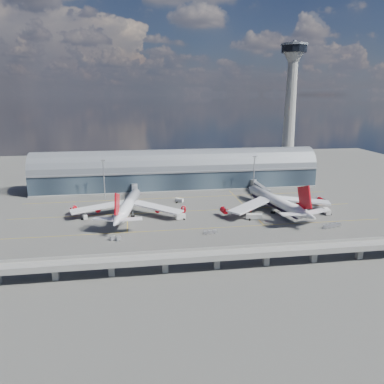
{
  "coord_description": "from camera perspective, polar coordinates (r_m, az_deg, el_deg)",
  "views": [
    {
      "loc": [
        -29.76,
        -185.35,
        65.41
      ],
      "look_at": [
        0.33,
        10.0,
        14.0
      ],
      "focal_mm": 35.0,
      "sensor_mm": 36.0,
      "label": 1
    }
  ],
  "objects": [
    {
      "name": "service_truck_0",
      "position": [
        212.27,
        -16.05,
        -3.58
      ],
      "size": [
        3.79,
        6.5,
        2.56
      ],
      "rotation": [
        0.0,
        0.0,
        0.31
      ],
      "color": "beige",
      "rests_on": "ground"
    },
    {
      "name": "ground",
      "position": [
        198.79,
        0.34,
        -4.63
      ],
      "size": [
        500.0,
        500.0,
        0.0
      ],
      "primitive_type": "plane",
      "color": "#474744",
      "rests_on": "ground"
    },
    {
      "name": "service_truck_4",
      "position": [
        243.55,
        13.43,
        -1.06
      ],
      "size": [
        3.91,
        5.39,
        2.84
      ],
      "rotation": [
        0.0,
        0.0,
        -0.38
      ],
      "color": "beige",
      "rests_on": "ground"
    },
    {
      "name": "service_truck_1",
      "position": [
        202.81,
        -1.76,
        -3.8
      ],
      "size": [
        5.5,
        3.56,
        2.94
      ],
      "rotation": [
        0.0,
        0.0,
        1.83
      ],
      "color": "beige",
      "rests_on": "ground"
    },
    {
      "name": "cargo_train_2",
      "position": [
        203.7,
        20.51,
        -4.83
      ],
      "size": [
        11.07,
        4.6,
        1.83
      ],
      "rotation": [
        0.0,
        0.0,
        1.3
      ],
      "color": "gray",
      "rests_on": "ground"
    },
    {
      "name": "airliner_right",
      "position": [
        220.28,
        12.76,
        -1.49
      ],
      "size": [
        67.16,
        70.26,
        22.36
      ],
      "rotation": [
        0.0,
        0.0,
        0.17
      ],
      "color": "white",
      "rests_on": "ground"
    },
    {
      "name": "guideway",
      "position": [
        146.6,
        3.79,
        -9.66
      ],
      "size": [
        220.0,
        8.5,
        7.2
      ],
      "color": "gray",
      "rests_on": "ground"
    },
    {
      "name": "service_truck_3",
      "position": [
        224.93,
        19.85,
        -2.79
      ],
      "size": [
        3.58,
        6.89,
        3.17
      ],
      "rotation": [
        0.0,
        0.0,
        -0.17
      ],
      "color": "beige",
      "rests_on": "ground"
    },
    {
      "name": "cargo_train_1",
      "position": [
        182.84,
        2.79,
        -6.13
      ],
      "size": [
        6.95,
        2.78,
        1.52
      ],
      "rotation": [
        0.0,
        0.0,
        1.37
      ],
      "color": "gray",
      "rests_on": "ground"
    },
    {
      "name": "jet_bridge_left",
      "position": [
        245.96,
        -8.79,
        0.23
      ],
      "size": [
        4.4,
        28.0,
        7.25
      ],
      "color": "gray",
      "rests_on": "ground"
    },
    {
      "name": "floodlight_mast_right",
      "position": [
        258.48,
        9.42,
        2.83
      ],
      "size": [
        3.0,
        0.7,
        25.7
      ],
      "color": "gray",
      "rests_on": "ground"
    },
    {
      "name": "cargo_train_0",
      "position": [
        178.14,
        -11.54,
        -6.94
      ],
      "size": [
        5.65,
        3.19,
        1.83
      ],
      "rotation": [
        0.0,
        0.0,
        1.86
      ],
      "color": "gray",
      "rests_on": "ground"
    },
    {
      "name": "taxi_lines",
      "position": [
        219.55,
        -0.57,
        -2.75
      ],
      "size": [
        200.0,
        80.12,
        0.01
      ],
      "color": "gold",
      "rests_on": "ground"
    },
    {
      "name": "jet_bridge_right",
      "position": [
        257.7,
        10.21,
        0.83
      ],
      "size": [
        4.4,
        32.0,
        7.25
      ],
      "color": "gray",
      "rests_on": "ground"
    },
    {
      "name": "service_truck_2",
      "position": [
        205.6,
        9.43,
        -3.71
      ],
      "size": [
        8.74,
        4.49,
        3.05
      ],
      "rotation": [
        0.0,
        0.0,
        1.31
      ],
      "color": "beige",
      "rests_on": "ground"
    },
    {
      "name": "airliner_left",
      "position": [
        209.82,
        -9.81,
        -2.11
      ],
      "size": [
        64.68,
        68.07,
        20.8
      ],
      "rotation": [
        0.0,
        0.0,
        -0.17
      ],
      "color": "white",
      "rests_on": "ground"
    },
    {
      "name": "floodlight_mast_left",
      "position": [
        246.7,
        -13.27,
        2.07
      ],
      "size": [
        3.0,
        0.7,
        25.7
      ],
      "color": "gray",
      "rests_on": "ground"
    },
    {
      "name": "service_truck_5",
      "position": [
        234.74,
        -1.98,
        -1.28
      ],
      "size": [
        5.49,
        4.79,
        2.57
      ],
      "rotation": [
        0.0,
        0.0,
        0.94
      ],
      "color": "beige",
      "rests_on": "ground"
    },
    {
      "name": "terminal",
      "position": [
        270.47,
        -2.27,
        3.04
      ],
      "size": [
        200.0,
        30.0,
        28.0
      ],
      "color": "#212B37",
      "rests_on": "ground"
    },
    {
      "name": "control_tower",
      "position": [
        292.18,
        14.68,
        11.42
      ],
      "size": [
        19.0,
        19.0,
        103.0
      ],
      "color": "gray",
      "rests_on": "ground"
    }
  ]
}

